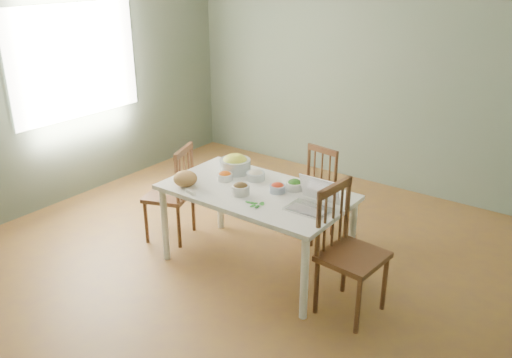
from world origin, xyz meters
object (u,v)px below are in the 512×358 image
Objects in this scene: dining_table at (256,229)px; bowl_squash at (235,164)px; chair_far at (310,194)px; chair_right at (353,254)px; laptop at (309,197)px; chair_left at (169,193)px; bread_boule at (185,179)px.

bowl_squash is (-0.40, 0.22, 0.45)m from dining_table.
chair_right is at bearing -35.92° from chair_far.
laptop is at bearing -16.88° from bowl_squash.
dining_table is 1.55× the size of chair_right.
chair_far is 1.35m from chair_left.
bowl_squash is at bearing -121.65° from chair_far.
chair_left is at bearing -133.58° from chair_far.
laptop is (1.09, 0.21, 0.05)m from bread_boule.
chair_far is 0.82m from bowl_squash.
bread_boule is (-0.54, -0.28, 0.43)m from dining_table.
bowl_squash is at bearing 82.05° from chair_right.
bowl_squash is 0.99m from laptop.
chair_left is at bearing 153.42° from bread_boule.
dining_table is 5.61× the size of bowl_squash.
chair_far is at bearing 107.30° from chair_left.
laptop is at bearing 91.23° from chair_right.
bread_boule is (-1.50, -0.19, 0.29)m from chair_right.
chair_right is 3.02× the size of laptop.
dining_table is at bearing -86.84° from chair_far.
chair_far reaches higher than bread_boule.
chair_right is at bearing -5.70° from dining_table.
bread_boule is at bearing -105.56° from bowl_squash.
dining_table is at bearing 27.70° from bread_boule.
laptop reaches higher than chair_far.
bowl_squash is (0.14, 0.50, 0.01)m from bread_boule.
chair_left is at bearing -155.38° from bowl_squash.
chair_right is at bearing 68.15° from chair_left.
chair_far is at bearing 60.06° from bread_boule.
chair_left is 2.78× the size of laptop.
chair_far is at bearing 119.48° from laptop.
chair_left is 4.59× the size of bread_boule.
chair_right is 3.63× the size of bowl_squash.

